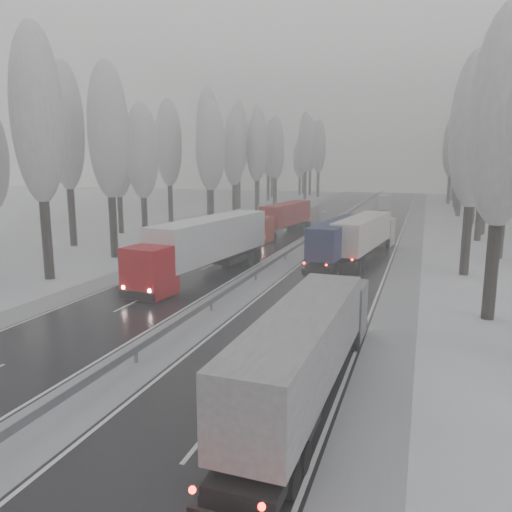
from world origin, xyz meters
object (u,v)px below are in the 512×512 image
Objects in this scene: truck_grey_tarp at (310,342)px; truck_red_white at (204,243)px; truck_blue_box at (343,237)px; box_truck_distant at (384,202)px; truck_cream_box at (366,233)px; truck_red_red at (283,217)px.

truck_red_white is (-11.84, 16.75, 0.41)m from truck_grey_tarp.
box_truck_distant is (-0.50, 50.05, -0.77)m from truck_blue_box.
truck_cream_box is 0.88× the size of truck_red_white.
truck_cream_box reaches higher than truck_grey_tarp.
box_truck_distant is 59.83m from truck_red_white.
truck_red_red is at bearing 129.00° from truck_blue_box.
truck_grey_tarp is 0.99× the size of truck_red_red.
truck_grey_tarp is at bearing -67.51° from truck_red_red.
truck_red_white is at bearing 126.17° from truck_grey_tarp.
truck_cream_box is at bearing 54.05° from truck_red_white.
truck_grey_tarp is at bearing -48.14° from truck_red_white.
truck_red_white reaches higher than truck_red_red.
truck_red_white is at bearing -103.13° from box_truck_distant.
truck_red_red is at bearing 97.62° from truck_red_white.
truck_blue_box is 0.96× the size of truck_cream_box.
truck_red_red is (-9.29, 14.05, -0.01)m from truck_blue_box.
box_truck_distant is (-2.20, 47.70, -0.87)m from truck_cream_box.
truck_grey_tarp is 26.10m from truck_blue_box.
truck_cream_box is at bearing 59.58° from truck_blue_box.
truck_red_red is (-8.79, -36.01, 0.76)m from box_truck_distant.
box_truck_distant is at bearing 93.53° from truck_grey_tarp.
truck_grey_tarp is 0.99× the size of truck_blue_box.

